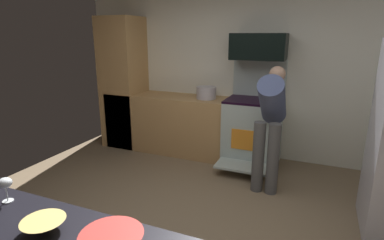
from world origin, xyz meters
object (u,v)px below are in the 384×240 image
at_px(mixing_bowl_prep, 44,226).
at_px(wine_glass_extra, 5,184).
at_px(microwave, 259,47).
at_px(oven_range, 253,130).
at_px(stock_pot, 206,93).
at_px(person_cook, 270,118).

bearing_deg(mixing_bowl_prep, wine_glass_extra, 163.54).
height_order(microwave, mixing_bowl_prep, microwave).
relative_size(oven_range, microwave, 2.01).
bearing_deg(oven_range, stock_pot, 178.87).
bearing_deg(microwave, stock_pot, -173.68).
bearing_deg(person_cook, microwave, 114.11).
xyz_separation_m(person_cook, stock_pot, (-1.05, 0.65, 0.11)).
relative_size(oven_range, wine_glass_extra, 10.11).
height_order(mixing_bowl_prep, wine_glass_extra, wine_glass_extra).
distance_m(mixing_bowl_prep, stock_pot, 3.34).
bearing_deg(person_cook, mixing_bowl_prep, -103.86).
distance_m(person_cook, mixing_bowl_prep, 2.75).
bearing_deg(oven_range, microwave, 90.00).
relative_size(person_cook, stock_pot, 4.93).
xyz_separation_m(microwave, stock_pot, (-0.72, -0.08, -0.68)).
xyz_separation_m(person_cook, mixing_bowl_prep, (-0.66, -2.67, 0.06)).
bearing_deg(microwave, person_cook, -65.89).
relative_size(oven_range, mixing_bowl_prep, 7.10).
distance_m(oven_range, mixing_bowl_prep, 3.35).
height_order(oven_range, person_cook, oven_range).
bearing_deg(oven_range, mixing_bowl_prep, -95.74).
bearing_deg(mixing_bowl_prep, microwave, 84.42).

